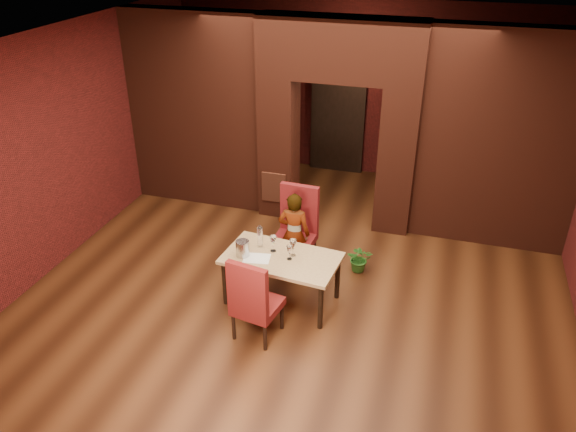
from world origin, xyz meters
name	(u,v)px	position (x,y,z in m)	size (l,w,h in m)	color
floor	(301,284)	(0.00, 0.00, 0.00)	(8.00, 8.00, 0.00)	#4C2713
ceiling	(304,45)	(0.00, 0.00, 3.20)	(7.00, 8.00, 0.04)	silver
wall_back	(361,90)	(0.00, 4.00, 1.60)	(7.00, 0.04, 3.20)	maroon
wall_left	(61,147)	(-3.50, 0.00, 1.60)	(0.04, 8.00, 3.20)	maroon
pillar_left	(279,146)	(-0.95, 2.00, 1.15)	(0.55, 0.55, 2.30)	maroon
pillar_right	(397,160)	(0.95, 2.00, 1.15)	(0.55, 0.55, 2.30)	maroon
lintel	(341,49)	(0.00, 2.00, 2.75)	(2.45, 0.55, 0.90)	maroon
wing_wall_left	(197,111)	(-2.36, 2.00, 1.60)	(2.27, 0.35, 3.20)	maroon
wing_wall_right	(500,142)	(2.36, 2.00, 1.60)	(2.27, 0.35, 3.20)	maroon
vent_panel	(274,187)	(-0.95, 1.71, 0.55)	(0.40, 0.03, 0.50)	#A14B2F
rear_door	(338,118)	(-0.40, 3.94, 1.05)	(0.90, 0.08, 2.10)	black
rear_door_frame	(338,119)	(-0.40, 3.90, 1.05)	(1.02, 0.04, 2.22)	black
dining_table	(282,279)	(-0.15, -0.41, 0.34)	(1.44, 0.81, 0.67)	tan
chair_far	(294,231)	(-0.21, 0.37, 0.60)	(0.55, 0.55, 1.20)	maroon
chair_near	(257,296)	(-0.22, -1.12, 0.55)	(0.50, 0.50, 1.11)	maroon
person_seated	(294,234)	(-0.19, 0.28, 0.61)	(0.45, 0.29, 1.22)	white
wine_glass_a	(273,244)	(-0.29, -0.31, 0.78)	(0.09, 0.09, 0.22)	white
wine_glass_b	(293,248)	(-0.02, -0.34, 0.79)	(0.09, 0.09, 0.23)	silver
wine_glass_c	(289,253)	(-0.04, -0.43, 0.77)	(0.08, 0.08, 0.19)	silver
tasting_sheet	(257,258)	(-0.43, -0.54, 0.68)	(0.33, 0.24, 0.00)	white
wine_bucket	(243,249)	(-0.62, -0.53, 0.78)	(0.17, 0.17, 0.21)	#AAAAB0
water_bottle	(260,236)	(-0.49, -0.26, 0.83)	(0.07, 0.07, 0.30)	white
potted_plant	(360,259)	(0.69, 0.57, 0.20)	(0.36, 0.31, 0.40)	#2B6A21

